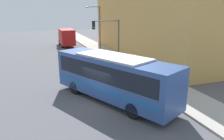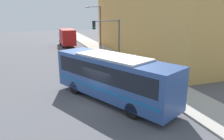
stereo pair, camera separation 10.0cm
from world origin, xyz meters
name	(u,v)px [view 1 (the left image)]	position (x,y,z in m)	size (l,w,h in m)	color
ground_plane	(102,104)	(0.00, 0.00, 0.00)	(120.00, 120.00, 0.00)	#515156
sidewalk	(102,50)	(6.20, 20.00, 0.07)	(3.40, 70.00, 0.13)	#A8A399
building_facade	(145,26)	(10.90, 14.36, 4.21)	(6.00, 26.72, 8.41)	tan
city_bus	(113,75)	(0.94, 0.26, 1.94)	(6.68, 10.13, 3.36)	#2D4C8C
delivery_truck	(66,37)	(1.52, 26.56, 1.69)	(2.30, 6.68, 3.12)	#B21919
fire_hydrant	(136,72)	(5.10, 5.00, 0.53)	(0.24, 0.33, 0.79)	red
traffic_light_pole	(110,34)	(4.13, 10.12, 3.75)	(3.28, 0.35, 5.26)	#47474C
parking_meter	(122,59)	(5.10, 8.60, 1.04)	(0.14, 0.14, 1.34)	#47474C
street_lamp	(98,26)	(5.06, 17.99, 4.19)	(2.26, 0.28, 6.85)	#47474C
pedestrian_near_corner	(135,62)	(5.71, 6.66, 1.05)	(0.34, 0.34, 1.79)	#47382D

